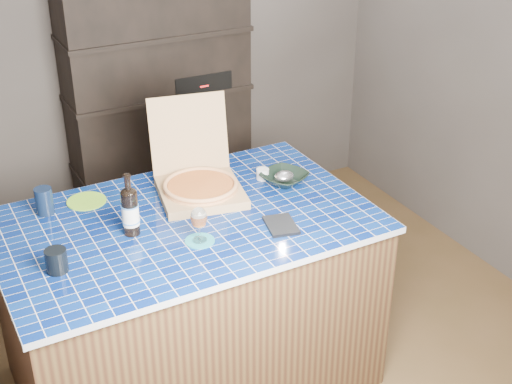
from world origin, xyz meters
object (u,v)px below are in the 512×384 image
mead_bottle (130,211)px  bowl (284,178)px  wine_glass (199,218)px  kitchen_island (189,302)px  dvd_case (281,225)px  pizza_box (199,183)px

mead_bottle → bowl: bearing=7.7°
mead_bottle → wine_glass: mead_bottle is taller
kitchen_island → mead_bottle: mead_bottle is taller
kitchen_island → wine_glass: bearing=-95.1°
dvd_case → bowl: bearing=70.8°
mead_bottle → wine_glass: bearing=-40.1°
kitchen_island → pizza_box: size_ratio=3.18×
kitchen_island → wine_glass: size_ratio=10.52×
dvd_case → kitchen_island: bearing=156.3°
pizza_box → bowl: size_ratio=2.43×
pizza_box → mead_bottle: size_ratio=1.84×
mead_bottle → bowl: size_ratio=1.32×
kitchen_island → bowl: size_ratio=7.72×
mead_bottle → wine_glass: (0.25, -0.21, 0.00)m
mead_bottle → bowl: 0.89m
wine_glass → bowl: size_ratio=0.73×
kitchen_island → dvd_case: (0.38, -0.27, 0.49)m
wine_glass → bowl: 0.71m
mead_bottle → dvd_case: (0.64, -0.26, -0.11)m
bowl → pizza_box: bearing=168.3°
kitchen_island → mead_bottle: size_ratio=5.86×
bowl → wine_glass: bearing=-152.3°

